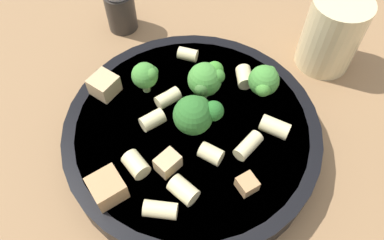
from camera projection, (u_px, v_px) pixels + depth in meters
ground_plane at (192, 143)px, 0.40m from camera, size 2.00×2.00×0.00m
pasta_bowl at (192, 133)px, 0.39m from camera, size 0.26×0.26×0.03m
broccoli_floret_0 at (146, 76)px, 0.38m from camera, size 0.03×0.03×0.04m
broccoli_floret_1 at (206, 79)px, 0.37m from camera, size 0.04×0.04×0.04m
broccoli_floret_2 at (264, 81)px, 0.38m from camera, size 0.03×0.04×0.04m
broccoli_floret_3 at (200, 113)px, 0.35m from camera, size 0.04×0.04×0.05m
rigatoni_0 at (153, 120)px, 0.37m from camera, size 0.03×0.02×0.02m
rigatoni_1 at (160, 210)px, 0.32m from camera, size 0.03×0.02×0.01m
rigatoni_2 at (168, 98)px, 0.38m from camera, size 0.03×0.02×0.01m
rigatoni_3 at (248, 146)px, 0.35m from camera, size 0.03×0.03×0.01m
rigatoni_4 at (188, 54)px, 0.42m from camera, size 0.03×0.02×0.01m
rigatoni_5 at (136, 165)px, 0.34m from camera, size 0.03×0.03×0.02m
rigatoni_6 at (244, 77)px, 0.40m from camera, size 0.02×0.02×0.02m
rigatoni_7 at (275, 127)px, 0.36m from camera, size 0.03×0.03×0.02m
rigatoni_8 at (183, 190)px, 0.33m from camera, size 0.03×0.03×0.02m
rigatoni_9 at (211, 154)px, 0.35m from camera, size 0.03×0.03×0.02m
rigatoni_10 at (213, 76)px, 0.40m from camera, size 0.02×0.02×0.01m
chicken_chunk_0 at (168, 163)px, 0.34m from camera, size 0.03×0.03×0.02m
chicken_chunk_1 at (107, 188)px, 0.32m from camera, size 0.04×0.04×0.02m
chicken_chunk_2 at (247, 184)px, 0.33m from camera, size 0.02×0.02×0.01m
chicken_chunk_3 at (104, 85)px, 0.39m from camera, size 0.04×0.04×0.02m
drinking_glass at (330, 37)px, 0.44m from camera, size 0.07×0.07×0.09m
pepper_shaker at (119, 2)px, 0.47m from camera, size 0.04×0.04×0.08m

